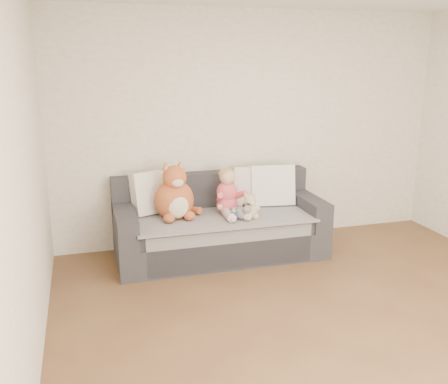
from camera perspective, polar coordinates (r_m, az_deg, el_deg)
The scene contains 10 objects.
room_shell at distance 3.84m, azimuth 13.50°, elevation 3.15°, with size 5.00×5.00×5.00m.
sofa at distance 5.38m, azimuth -0.56°, elevation -4.03°, with size 2.20×0.94×0.85m.
cushion_left at distance 5.34m, azimuth -7.96°, elevation 0.00°, with size 0.54×0.37×0.46m.
cushion_right_back at distance 5.58m, azimuth 3.54°, elevation 0.67°, with size 0.51×0.33×0.44m.
cushion_right_front at distance 5.60m, azimuth 5.52°, elevation 0.78°, with size 0.52×0.29×0.46m.
toddler at distance 5.24m, azimuth 0.52°, elevation -0.32°, with size 0.35×0.50×0.50m.
plush_cat at distance 5.13m, azimuth -5.62°, elevation -0.51°, with size 0.50×0.45×0.62m.
teddy_bear at distance 5.11m, azimuth 2.96°, elevation -1.88°, with size 0.22×0.17×0.28m.
plush_cow at distance 5.10m, azimuth 2.12°, elevation -2.31°, with size 0.15×0.23×0.19m.
sippy_cup at distance 5.06m, azimuth 1.11°, elevation -2.55°, with size 0.12×0.08×0.13m.
Camera 1 is at (-1.87, -2.85, 2.05)m, focal length 40.00 mm.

